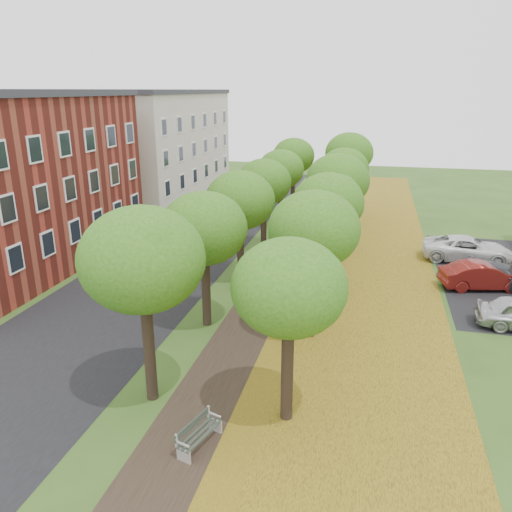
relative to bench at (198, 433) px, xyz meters
The scene contains 11 objects.
ground 2.04m from the bench, 96.75° to the left, with size 120.00×120.00×0.00m, color #2D4C19.
street_asphalt 18.67m from the bench, 114.49° to the left, with size 8.00×70.00×0.01m, color black.
footpath 16.99m from the bench, 90.79° to the left, with size 3.20×70.00×0.01m, color black.
leaf_verge 17.64m from the bench, 74.33° to the left, with size 7.50×70.00×0.01m, color olive.
tree_row_west 17.70m from the bench, 98.16° to the left, with size 3.89×33.89×6.45m.
tree_row_east 17.69m from the bench, 82.07° to the left, with size 3.89×33.89×6.45m.
building_cream 39.29m from the bench, 116.23° to the left, with size 10.30×20.30×10.40m.
bench is the anchor object (origin of this frame).
car_red 19.01m from the bench, 55.51° to the left, with size 1.56×4.46×1.47m, color maroon.
car_grey 20.05m from the bench, 53.45° to the left, with size 1.76×4.33×1.26m, color #35363A.
car_white 23.19m from the bench, 62.34° to the left, with size 2.55×5.53×1.54m, color silver.
Camera 1 is at (4.89, -13.91, 10.36)m, focal length 35.00 mm.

